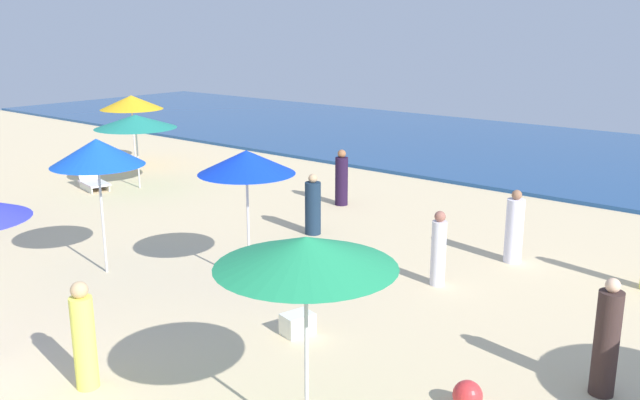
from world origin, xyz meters
TOP-DOWN VIEW (x-y plane):
  - ocean at (0.00, 23.18)m, footprint 60.00×13.64m
  - umbrella_2 at (-7.45, 9.72)m, footprint 2.48×2.48m
  - lounge_chair_2_0 at (-8.41, 8.70)m, footprint 1.36×0.86m
  - umbrella_3 at (5.26, 2.91)m, footprint 2.11×2.11m
  - umbrella_5 at (-10.43, 11.71)m, footprint 2.19×2.19m
  - umbrella_6 at (0.88, 6.27)m, footprint 1.87×1.87m
  - umbrella_7 at (-1.79, 4.79)m, footprint 1.84×1.84m
  - beachgoer_0 at (4.38, 10.70)m, footprint 0.48×0.48m
  - beachgoer_2 at (2.01, 1.98)m, footprint 0.35×0.35m
  - beachgoer_3 at (-1.35, 12.10)m, footprint 0.36×0.36m
  - beachgoer_4 at (7.62, 6.40)m, footprint 0.47×0.47m
  - beachgoer_5 at (-0.21, 9.50)m, footprint 0.55×0.55m
  - beachgoer_6 at (3.81, 8.51)m, footprint 0.40×0.40m
  - cooler_box_0 at (3.15, 5.13)m, footprint 0.48×0.58m
  - beach_ball_1 at (6.38, 4.87)m, footprint 0.40×0.40m

SIDE VIEW (x-z plane):
  - ocean at x=0.00m, z-range 0.00..0.12m
  - cooler_box_0 at x=3.15m, z-range 0.00..0.35m
  - beach_ball_1 at x=6.38m, z-range 0.00..0.40m
  - lounge_chair_2_0 at x=-8.41m, z-range -0.10..0.58m
  - beachgoer_5 at x=-0.21m, z-range -0.07..1.42m
  - beachgoer_6 at x=3.81m, z-range -0.04..1.46m
  - beachgoer_0 at x=4.38m, z-range -0.06..1.52m
  - beachgoer_3 at x=-1.35m, z-range -0.06..1.52m
  - beachgoer_2 at x=2.01m, z-range -0.04..1.54m
  - beachgoer_4 at x=7.62m, z-range -0.06..1.64m
  - umbrella_2 at x=-7.45m, z-range 0.93..3.21m
  - umbrella_5 at x=-10.43m, z-range 1.01..3.52m
  - umbrella_6 at x=0.88m, z-range 1.09..3.74m
  - umbrella_3 at x=5.26m, z-range 1.14..3.79m
  - umbrella_7 at x=-1.79m, z-range 1.11..3.89m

